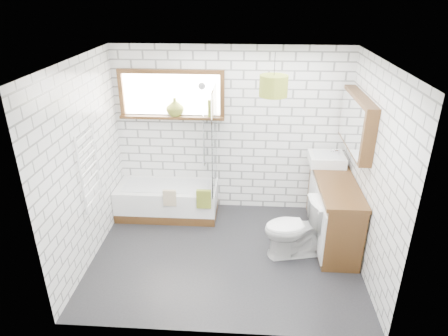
# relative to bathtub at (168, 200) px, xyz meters

# --- Properties ---
(floor) EXTENTS (3.40, 2.60, 0.01)m
(floor) POSITION_rel_bathtub_xyz_m (0.94, -0.97, -0.25)
(floor) COLOR black
(floor) RESTS_ON ground
(ceiling) EXTENTS (3.40, 2.60, 0.01)m
(ceiling) POSITION_rel_bathtub_xyz_m (0.94, -0.97, 2.26)
(ceiling) COLOR white
(ceiling) RESTS_ON ground
(wall_back) EXTENTS (3.40, 0.01, 2.50)m
(wall_back) POSITION_rel_bathtub_xyz_m (0.94, 0.34, 1.01)
(wall_back) COLOR white
(wall_back) RESTS_ON ground
(wall_front) EXTENTS (3.40, 0.01, 2.50)m
(wall_front) POSITION_rel_bathtub_xyz_m (0.94, -2.27, 1.01)
(wall_front) COLOR white
(wall_front) RESTS_ON ground
(wall_left) EXTENTS (0.01, 2.60, 2.50)m
(wall_left) POSITION_rel_bathtub_xyz_m (-0.76, -0.97, 1.01)
(wall_left) COLOR white
(wall_left) RESTS_ON ground
(wall_right) EXTENTS (0.01, 2.60, 2.50)m
(wall_right) POSITION_rel_bathtub_xyz_m (2.65, -0.97, 1.01)
(wall_right) COLOR white
(wall_right) RESTS_ON ground
(window) EXTENTS (1.52, 0.16, 0.68)m
(window) POSITION_rel_bathtub_xyz_m (0.09, 0.29, 1.56)
(window) COLOR #3B2310
(window) RESTS_ON wall_back
(towel_radiator) EXTENTS (0.06, 0.52, 1.00)m
(towel_radiator) POSITION_rel_bathtub_xyz_m (-0.72, -0.97, 0.96)
(towel_radiator) COLOR white
(towel_radiator) RESTS_ON wall_left
(mirror_cabinet) EXTENTS (0.16, 1.20, 0.70)m
(mirror_cabinet) POSITION_rel_bathtub_xyz_m (2.56, -0.37, 1.41)
(mirror_cabinet) COLOR #3B2310
(mirror_cabinet) RESTS_ON wall_right
(shower_riser) EXTENTS (0.02, 0.02, 1.30)m
(shower_riser) POSITION_rel_bathtub_xyz_m (0.54, 0.29, 1.11)
(shower_riser) COLOR silver
(shower_riser) RESTS_ON wall_back
(bathtub) EXTENTS (1.50, 0.66, 0.48)m
(bathtub) POSITION_rel_bathtub_xyz_m (0.00, 0.00, 0.00)
(bathtub) COLOR white
(bathtub) RESTS_ON floor
(shower_screen) EXTENTS (0.02, 0.72, 1.50)m
(shower_screen) POSITION_rel_bathtub_xyz_m (0.73, 0.00, 0.99)
(shower_screen) COLOR white
(shower_screen) RESTS_ON bathtub
(towel_green) EXTENTS (0.21, 0.06, 0.28)m
(towel_green) POSITION_rel_bathtub_xyz_m (0.60, -0.33, 0.22)
(towel_green) COLOR olive
(towel_green) RESTS_ON bathtub
(towel_beige) EXTENTS (0.19, 0.05, 0.24)m
(towel_beige) POSITION_rel_bathtub_xyz_m (0.11, -0.33, 0.22)
(towel_beige) COLOR tan
(towel_beige) RESTS_ON bathtub
(vanity) EXTENTS (0.51, 1.58, 0.90)m
(vanity) POSITION_rel_bathtub_xyz_m (2.39, -0.47, 0.21)
(vanity) COLOR #3B2310
(vanity) RESTS_ON floor
(basin) EXTENTS (0.49, 0.43, 0.14)m
(basin) POSITION_rel_bathtub_xyz_m (2.33, 0.03, 0.73)
(basin) COLOR white
(basin) RESTS_ON vanity
(tap) EXTENTS (0.03, 0.03, 0.17)m
(tap) POSITION_rel_bathtub_xyz_m (2.49, 0.03, 0.79)
(tap) COLOR silver
(tap) RESTS_ON vanity
(toilet) EXTENTS (0.60, 0.86, 0.80)m
(toilet) POSITION_rel_bathtub_xyz_m (1.83, -0.90, 0.16)
(toilet) COLOR white
(toilet) RESTS_ON floor
(vase_olive) EXTENTS (0.27, 0.27, 0.27)m
(vase_olive) POSITION_rel_bathtub_xyz_m (0.14, 0.26, 1.37)
(vase_olive) COLOR olive
(vase_olive) RESTS_ON window
(vase_dark) EXTENTS (0.20, 0.20, 0.19)m
(vase_dark) POSITION_rel_bathtub_xyz_m (0.12, 0.26, 1.33)
(vase_dark) COLOR black
(vase_dark) RESTS_ON window
(bottle) EXTENTS (0.08, 0.08, 0.24)m
(bottle) POSITION_rel_bathtub_xyz_m (0.65, 0.26, 1.36)
(bottle) COLOR olive
(bottle) RESTS_ON window
(pendant) EXTENTS (0.35, 0.35, 0.26)m
(pendant) POSITION_rel_bathtub_xyz_m (1.50, -0.35, 1.86)
(pendant) COLOR olive
(pendant) RESTS_ON ceiling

